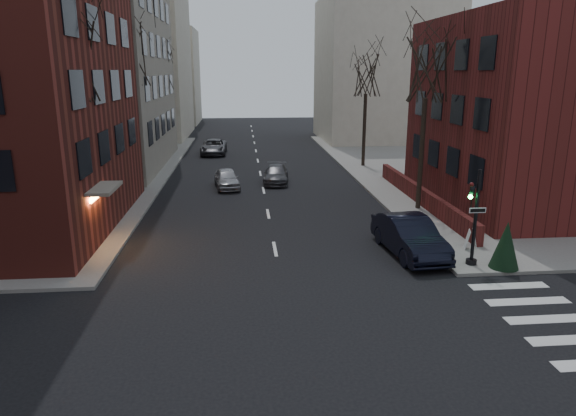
{
  "coord_description": "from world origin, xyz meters",
  "views": [
    {
      "loc": [
        -1.39,
        -10.26,
        7.94
      ],
      "look_at": [
        0.59,
        11.78,
        2.0
      ],
      "focal_mm": 32.0,
      "sensor_mm": 36.0,
      "label": 1
    }
  ],
  "objects_px": {
    "tree_left_b": "(128,55)",
    "tree_right_a": "(427,69)",
    "parked_sedan": "(409,236)",
    "sandwich_board": "(471,239)",
    "traffic_signal": "(473,224)",
    "tree_left_c": "(160,70)",
    "streetlamp_near": "(130,133)",
    "car_lane_far": "(214,147)",
    "car_lane_gray": "(276,174)",
    "tree_right_b": "(366,75)",
    "tree_left_a": "(71,58)",
    "evergreen_shrub": "(506,245)",
    "streetlamp_far": "(172,109)",
    "car_lane_silver": "(227,179)"
  },
  "relations": [
    {
      "from": "parked_sedan",
      "to": "car_lane_far",
      "type": "xyz_separation_m",
      "value": [
        -10.07,
        29.42,
        -0.14
      ]
    },
    {
      "from": "traffic_signal",
      "to": "streetlamp_far",
      "type": "relative_size",
      "value": 0.64
    },
    {
      "from": "traffic_signal",
      "to": "streetlamp_far",
      "type": "height_order",
      "value": "streetlamp_far"
    },
    {
      "from": "tree_right_b",
      "to": "sandwich_board",
      "type": "relative_size",
      "value": 10.31
    },
    {
      "from": "tree_left_b",
      "to": "tree_right_a",
      "type": "xyz_separation_m",
      "value": [
        17.6,
        -8.0,
        -0.88
      ]
    },
    {
      "from": "tree_left_a",
      "to": "evergreen_shrub",
      "type": "xyz_separation_m",
      "value": [
        17.94,
        -5.5,
        -7.34
      ]
    },
    {
      "from": "tree_right_b",
      "to": "tree_right_a",
      "type": "bearing_deg",
      "value": -90.0
    },
    {
      "from": "tree_left_b",
      "to": "car_lane_gray",
      "type": "bearing_deg",
      "value": 2.33
    },
    {
      "from": "car_lane_far",
      "to": "sandwich_board",
      "type": "bearing_deg",
      "value": -65.0
    },
    {
      "from": "streetlamp_far",
      "to": "evergreen_shrub",
      "type": "relative_size",
      "value": 3.21
    },
    {
      "from": "traffic_signal",
      "to": "parked_sedan",
      "type": "distance_m",
      "value": 2.9
    },
    {
      "from": "traffic_signal",
      "to": "tree_left_b",
      "type": "height_order",
      "value": "tree_left_b"
    },
    {
      "from": "car_lane_silver",
      "to": "car_lane_far",
      "type": "xyz_separation_m",
      "value": [
        -1.65,
        15.19,
        0.05
      ]
    },
    {
      "from": "tree_left_b",
      "to": "car_lane_far",
      "type": "height_order",
      "value": "tree_left_b"
    },
    {
      "from": "tree_right_a",
      "to": "parked_sedan",
      "type": "bearing_deg",
      "value": -111.85
    },
    {
      "from": "parked_sedan",
      "to": "car_lane_silver",
      "type": "height_order",
      "value": "parked_sedan"
    },
    {
      "from": "traffic_signal",
      "to": "streetlamp_far",
      "type": "xyz_separation_m",
      "value": [
        -16.14,
        33.01,
        2.33
      ]
    },
    {
      "from": "car_lane_gray",
      "to": "tree_right_b",
      "type": "bearing_deg",
      "value": 41.53
    },
    {
      "from": "streetlamp_near",
      "to": "tree_right_a",
      "type": "bearing_deg",
      "value": -13.24
    },
    {
      "from": "streetlamp_far",
      "to": "car_lane_gray",
      "type": "relative_size",
      "value": 1.46
    },
    {
      "from": "streetlamp_near",
      "to": "car_lane_far",
      "type": "bearing_deg",
      "value": 77.51
    },
    {
      "from": "streetlamp_near",
      "to": "evergreen_shrub",
      "type": "height_order",
      "value": "streetlamp_near"
    },
    {
      "from": "tree_left_c",
      "to": "tree_right_b",
      "type": "relative_size",
      "value": 1.06
    },
    {
      "from": "evergreen_shrub",
      "to": "parked_sedan",
      "type": "bearing_deg",
      "value": 144.89
    },
    {
      "from": "tree_left_b",
      "to": "tree_right_b",
      "type": "distance_m",
      "value": 18.64
    },
    {
      "from": "car_lane_gray",
      "to": "tree_left_a",
      "type": "bearing_deg",
      "value": -122.59
    },
    {
      "from": "traffic_signal",
      "to": "tree_left_a",
      "type": "xyz_separation_m",
      "value": [
        -16.74,
        5.01,
        6.56
      ]
    },
    {
      "from": "traffic_signal",
      "to": "tree_left_a",
      "type": "bearing_deg",
      "value": 163.35
    },
    {
      "from": "car_lane_silver",
      "to": "car_lane_gray",
      "type": "xyz_separation_m",
      "value": [
        3.53,
        1.39,
        -0.04
      ]
    },
    {
      "from": "tree_right_a",
      "to": "car_lane_far",
      "type": "distance_m",
      "value": 26.73
    },
    {
      "from": "parked_sedan",
      "to": "sandwich_board",
      "type": "height_order",
      "value": "parked_sedan"
    },
    {
      "from": "traffic_signal",
      "to": "sandwich_board",
      "type": "distance_m",
      "value": 2.42
    },
    {
      "from": "streetlamp_near",
      "to": "sandwich_board",
      "type": "xyz_separation_m",
      "value": [
        16.98,
        -11.15,
        -3.64
      ]
    },
    {
      "from": "car_lane_gray",
      "to": "car_lane_far",
      "type": "height_order",
      "value": "car_lane_far"
    },
    {
      "from": "tree_left_c",
      "to": "car_lane_far",
      "type": "xyz_separation_m",
      "value": [
        4.63,
        0.2,
        -7.31
      ]
    },
    {
      "from": "tree_left_c",
      "to": "streetlamp_near",
      "type": "bearing_deg",
      "value": -88.09
    },
    {
      "from": "tree_left_b",
      "to": "tree_right_a",
      "type": "bearing_deg",
      "value": -24.44
    },
    {
      "from": "parked_sedan",
      "to": "tree_left_a",
      "type": "bearing_deg",
      "value": 162.09
    },
    {
      "from": "evergreen_shrub",
      "to": "traffic_signal",
      "type": "bearing_deg",
      "value": 157.71
    },
    {
      "from": "streetlamp_far",
      "to": "tree_left_c",
      "type": "bearing_deg",
      "value": -106.7
    },
    {
      "from": "tree_left_c",
      "to": "evergreen_shrub",
      "type": "distance_m",
      "value": 36.9
    },
    {
      "from": "tree_left_a",
      "to": "streetlamp_far",
      "type": "height_order",
      "value": "tree_left_a"
    },
    {
      "from": "sandwich_board",
      "to": "tree_left_c",
      "type": "bearing_deg",
      "value": 137.58
    },
    {
      "from": "tree_left_a",
      "to": "car_lane_silver",
      "type": "relative_size",
      "value": 2.63
    },
    {
      "from": "traffic_signal",
      "to": "tree_right_a",
      "type": "relative_size",
      "value": 0.41
    },
    {
      "from": "traffic_signal",
      "to": "tree_left_b",
      "type": "xyz_separation_m",
      "value": [
        -16.74,
        17.01,
        7.0
      ]
    },
    {
      "from": "streetlamp_far",
      "to": "sandwich_board",
      "type": "bearing_deg",
      "value": -61.4
    },
    {
      "from": "traffic_signal",
      "to": "streetlamp_near",
      "type": "bearing_deg",
      "value": 141.13
    },
    {
      "from": "tree_right_b",
      "to": "parked_sedan",
      "type": "height_order",
      "value": "tree_right_b"
    },
    {
      "from": "tree_right_b",
      "to": "car_lane_far",
      "type": "bearing_deg",
      "value": 147.7
    }
  ]
}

